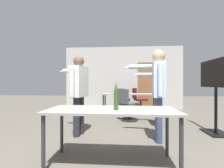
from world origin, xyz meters
The scene contains 11 objects.
back_wall centered at (0.03, 5.24, 1.37)m, with size 5.20×0.12×2.76m.
conference_table_near centered at (-0.16, 0.57, 0.68)m, with size 1.78×0.68×0.76m.
conference_table_far centered at (0.23, 3.79, 0.68)m, with size 1.91×0.67×0.76m.
tv_screen centered at (2.05, 1.97, 1.06)m, with size 0.44×1.22×1.66m.
person_far_watching centered at (0.90, 2.37, 0.99)m, with size 0.74×0.58×1.63m.
person_right_polo centered at (0.66, 1.42, 1.08)m, with size 0.77×0.61×1.75m.
person_near_casual centered at (-0.97, 1.66, 1.03)m, with size 0.75×0.77×1.71m.
office_chair_near_pushed centered at (-0.05, 4.47, 0.42)m, with size 0.63×0.67×0.91m.
office_chair_mid_tucked centered at (0.13, 3.00, 0.45)m, with size 0.69×0.68×0.95m.
office_chair_far_right centered at (0.64, 4.56, 0.44)m, with size 0.61×0.55×0.93m.
beer_bottle centered at (-0.09, 0.51, 0.93)m, with size 0.06×0.06×0.37m.
Camera 1 is at (-0.00, -1.50, 1.11)m, focal length 24.00 mm.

